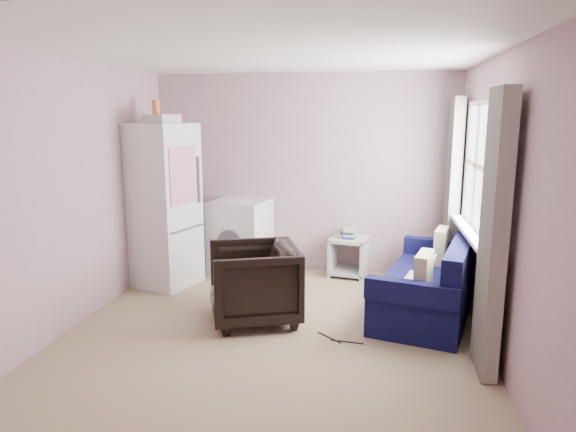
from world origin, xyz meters
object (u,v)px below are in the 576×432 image
Objects in this scene: fridge at (164,204)px; side_table at (349,253)px; sofa at (433,285)px; washing_machine at (241,235)px; armchair at (254,279)px.

side_table is (2.13, 0.68, -0.68)m from fridge.
fridge is at bearing -173.29° from sofa.
washing_machine is at bearing 55.15° from fridge.
armchair is 0.39× the size of fridge.
armchair is 1.81m from sofa.
washing_machine is 1.39m from side_table.
armchair is at bearing -149.52° from sofa.
fridge is 1.07m from washing_machine.
washing_machine is at bearing 170.69° from sofa.
armchair is 1.81m from side_table.
side_table is 0.31× the size of sofa.
armchair is 0.43× the size of sofa.
side_table is at bearing 132.04° from armchair.
fridge reaches higher than side_table.
sofa is at bearing 85.57° from armchair.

